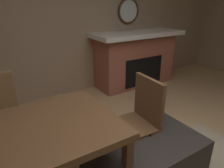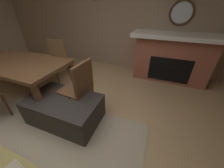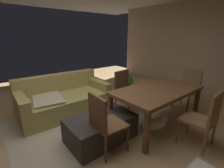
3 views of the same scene
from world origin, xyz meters
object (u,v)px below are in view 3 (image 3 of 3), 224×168
object	(u,v)px
dining_table	(157,93)
ottoman_coffee_table	(101,128)
dining_chair_south	(205,117)
small_dog	(155,124)
dining_chair_north	(125,88)
couch	(64,99)
dining_chair_west	(104,121)
tv_remote	(101,121)
potted_plant	(127,81)
dining_chair_east	(188,87)

from	to	relation	value
dining_table	ottoman_coffee_table	bearing A→B (deg)	166.06
dining_chair_south	small_dog	size ratio (longest dim) A/B	1.81
ottoman_coffee_table	dining_chair_north	distance (m)	1.29
couch	dining_chair_west	bearing A→B (deg)	-93.19
tv_remote	potted_plant	world-z (taller)	potted_plant
ottoman_coffee_table	dining_chair_north	bearing A→B (deg)	27.98
dining_table	small_dog	size ratio (longest dim) A/B	3.34
potted_plant	dining_table	bearing A→B (deg)	-120.51
dining_table	tv_remote	bearing A→B (deg)	172.42
small_dog	dining_chair_south	bearing A→B (deg)	-70.54
dining_chair_west	dining_chair_east	bearing A→B (deg)	-0.29
dining_table	dining_chair_west	distance (m)	1.26
dining_chair_south	potted_plant	bearing A→B (deg)	67.92
couch	dining_chair_west	distance (m)	1.67
couch	dining_chair_south	distance (m)	2.79
tv_remote	small_dog	bearing A→B (deg)	-50.26
dining_table	potted_plant	distance (m)	2.29
couch	potted_plant	distance (m)	2.32
dining_chair_south	dining_chair_east	world-z (taller)	same
dining_chair_north	ottoman_coffee_table	bearing A→B (deg)	-152.02
dining_chair_east	dining_chair_south	bearing A→B (deg)	-145.34
potted_plant	ottoman_coffee_table	bearing A→B (deg)	-143.64
dining_chair_east	small_dog	distance (m)	1.54
dining_chair_south	potted_plant	distance (m)	3.04
dining_chair_north	dining_chair_south	xyz separation A→B (m)	(0.01, -1.73, 0.00)
couch	potted_plant	world-z (taller)	couch
ottoman_coffee_table	dining_chair_west	xyz separation A→B (m)	(-0.13, -0.27, 0.31)
dining_table	small_dog	xyz separation A→B (m)	(-0.24, -0.18, -0.50)
ottoman_coffee_table	dining_chair_south	world-z (taller)	dining_chair_south
ottoman_coffee_table	dining_chair_north	world-z (taller)	dining_chair_north
couch	dining_chair_east	world-z (taller)	dining_chair_east
ottoman_coffee_table	dining_table	bearing A→B (deg)	-13.94
dining_chair_west	small_dog	xyz separation A→B (m)	(1.01, -0.19, -0.36)
couch	dining_chair_north	distance (m)	1.41
dining_table	dining_chair_south	bearing A→B (deg)	-89.69
dining_chair_east	potted_plant	bearing A→B (deg)	93.05
dining_table	small_dog	bearing A→B (deg)	-142.86
dining_chair_west	dining_chair_south	distance (m)	1.53
dining_chair_west	dining_chair_south	bearing A→B (deg)	-34.85
tv_remote	small_dog	xyz separation A→B (m)	(0.95, -0.34, -0.27)
dining_table	dining_chair_south	size ratio (longest dim) A/B	1.84
couch	potted_plant	size ratio (longest dim) A/B	4.08
dining_chair_north	dining_chair_west	bearing A→B (deg)	-145.25
couch	dining_chair_east	bearing A→B (deg)	-34.76
dining_table	dining_chair_east	bearing A→B (deg)	-0.32
tv_remote	dining_chair_east	xyz separation A→B (m)	(2.43, -0.16, 0.09)
couch	dining_chair_west	size ratio (longest dim) A/B	2.09
dining_chair_north	dining_chair_east	bearing A→B (deg)	-34.84
dining_chair_south	potted_plant	world-z (taller)	dining_chair_south
dining_chair_south	small_dog	bearing A→B (deg)	109.46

